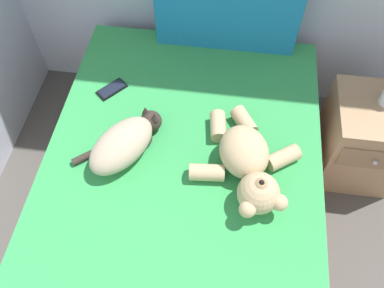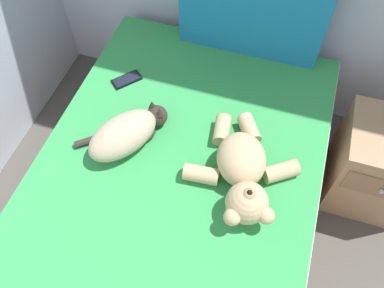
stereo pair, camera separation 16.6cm
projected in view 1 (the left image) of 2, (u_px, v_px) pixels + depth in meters
The scene contains 6 objects.
bed at pixel (178, 220), 1.88m from camera, with size 1.29×2.08×0.54m.
patterned_cushion at pixel (228, 0), 1.94m from camera, with size 0.73×0.12×0.54m.
cat at pixel (125, 143), 1.71m from camera, with size 0.39×0.41×0.15m.
teddy_bear at pixel (248, 164), 1.64m from camera, with size 0.48×0.58×0.19m.
cell_phone at pixel (112, 89), 1.97m from camera, with size 0.15×0.16×0.01m.
nightstand at pixel (362, 139), 2.13m from camera, with size 0.40×0.43×0.54m.
Camera 1 is at (1.27, 1.93, 2.04)m, focal length 36.70 mm.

